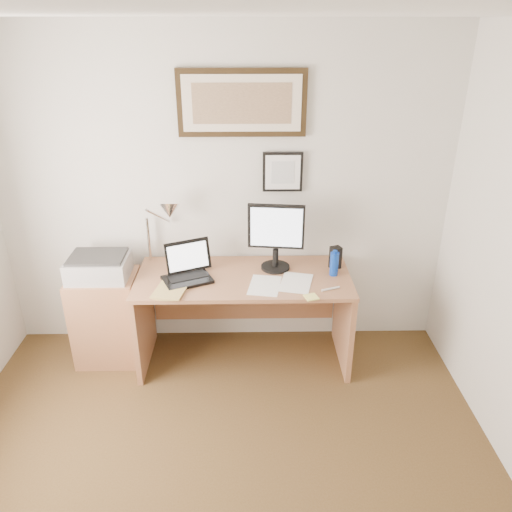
{
  "coord_description": "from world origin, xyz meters",
  "views": [
    {
      "loc": [
        0.19,
        -1.67,
        2.49
      ],
      "look_at": [
        0.24,
        1.43,
        1.01
      ],
      "focal_mm": 35.0,
      "sensor_mm": 36.0,
      "label": 1
    }
  ],
  "objects_px": {
    "water_bottle": "(334,264)",
    "book": "(157,288)",
    "laptop": "(187,271)",
    "side_cabinet": "(108,318)",
    "lcd_monitor": "(276,234)",
    "desk": "(244,298)",
    "printer": "(99,266)"
  },
  "relations": [
    {
      "from": "laptop",
      "to": "lcd_monitor",
      "type": "distance_m",
      "value": 0.71
    },
    {
      "from": "lcd_monitor",
      "to": "desk",
      "type": "bearing_deg",
      "value": -171.97
    },
    {
      "from": "water_bottle",
      "to": "printer",
      "type": "bearing_deg",
      "value": 178.86
    },
    {
      "from": "water_bottle",
      "to": "printer",
      "type": "xyz_separation_m",
      "value": [
        -1.76,
        0.04,
        -0.02
      ]
    },
    {
      "from": "water_bottle",
      "to": "lcd_monitor",
      "type": "bearing_deg",
      "value": 165.92
    },
    {
      "from": "desk",
      "to": "side_cabinet",
      "type": "bearing_deg",
      "value": -178.11
    },
    {
      "from": "water_bottle",
      "to": "book",
      "type": "xyz_separation_m",
      "value": [
        -1.29,
        -0.21,
        -0.08
      ]
    },
    {
      "from": "desk",
      "to": "book",
      "type": "bearing_deg",
      "value": -155.54
    },
    {
      "from": "book",
      "to": "lcd_monitor",
      "type": "distance_m",
      "value": 0.96
    },
    {
      "from": "side_cabinet",
      "to": "desk",
      "type": "xyz_separation_m",
      "value": [
        1.07,
        0.04,
        0.15
      ]
    },
    {
      "from": "desk",
      "to": "laptop",
      "type": "height_order",
      "value": "laptop"
    },
    {
      "from": "water_bottle",
      "to": "book",
      "type": "bearing_deg",
      "value": -170.94
    },
    {
      "from": "side_cabinet",
      "to": "lcd_monitor",
      "type": "height_order",
      "value": "lcd_monitor"
    },
    {
      "from": "book",
      "to": "printer",
      "type": "distance_m",
      "value": 0.53
    },
    {
      "from": "laptop",
      "to": "side_cabinet",
      "type": "bearing_deg",
      "value": 173.9
    },
    {
      "from": "water_bottle",
      "to": "desk",
      "type": "relative_size",
      "value": 0.11
    },
    {
      "from": "water_bottle",
      "to": "book",
      "type": "height_order",
      "value": "water_bottle"
    },
    {
      "from": "water_bottle",
      "to": "book",
      "type": "relative_size",
      "value": 0.63
    },
    {
      "from": "side_cabinet",
      "to": "desk",
      "type": "relative_size",
      "value": 0.46
    },
    {
      "from": "water_bottle",
      "to": "laptop",
      "type": "distance_m",
      "value": 1.09
    },
    {
      "from": "laptop",
      "to": "lcd_monitor",
      "type": "height_order",
      "value": "lcd_monitor"
    },
    {
      "from": "side_cabinet",
      "to": "water_bottle",
      "type": "bearing_deg",
      "value": -1.26
    },
    {
      "from": "desk",
      "to": "printer",
      "type": "relative_size",
      "value": 3.64
    },
    {
      "from": "book",
      "to": "desk",
      "type": "relative_size",
      "value": 0.18
    },
    {
      "from": "desk",
      "to": "laptop",
      "type": "relative_size",
      "value": 3.84
    },
    {
      "from": "laptop",
      "to": "printer",
      "type": "height_order",
      "value": "laptop"
    },
    {
      "from": "side_cabinet",
      "to": "desk",
      "type": "height_order",
      "value": "desk"
    },
    {
      "from": "book",
      "to": "lcd_monitor",
      "type": "relative_size",
      "value": 0.55
    },
    {
      "from": "water_bottle",
      "to": "lcd_monitor",
      "type": "height_order",
      "value": "lcd_monitor"
    },
    {
      "from": "lcd_monitor",
      "to": "side_cabinet",
      "type": "bearing_deg",
      "value": -176.96
    },
    {
      "from": "water_bottle",
      "to": "laptop",
      "type": "bearing_deg",
      "value": -178.31
    },
    {
      "from": "side_cabinet",
      "to": "book",
      "type": "distance_m",
      "value": 0.65
    }
  ]
}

